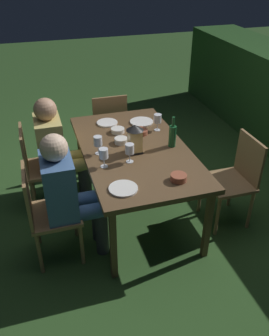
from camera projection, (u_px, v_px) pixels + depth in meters
name	position (u px, v px, depth m)	size (l,w,h in m)	color
ground_plane	(134.00, 210.00, 3.66)	(16.00, 16.00, 0.00)	#2D5123
dining_table	(134.00, 153.00, 3.30)	(1.67, 0.94, 0.73)	brown
chair_side_right_b	(235.00, 177.00, 3.31)	(0.42, 0.40, 0.87)	#937047
chair_side_left_a	(39.00, 164.00, 3.49)	(0.42, 0.40, 0.87)	#937047
person_in_mustard	(57.00, 148.00, 3.46)	(0.38, 0.47, 1.15)	tan
chair_head_near	(108.00, 124.00, 4.28)	(0.40, 0.42, 0.87)	#937047
chair_side_left_b	(46.00, 211.00, 2.88)	(0.42, 0.40, 0.87)	#937047
person_in_blue	(68.00, 191.00, 2.85)	(0.38, 0.47, 1.15)	#426699
lantern_centerpiece	(135.00, 137.00, 3.12)	(0.15, 0.15, 0.27)	black
green_bottle_on_table	(172.00, 135.00, 3.24)	(0.07, 0.07, 0.29)	#195128
wine_glass_a	(98.00, 142.00, 3.12)	(0.08, 0.08, 0.17)	silver
wine_glass_b	(130.00, 150.00, 3.00)	(0.08, 0.08, 0.17)	silver
wine_glass_c	(158.00, 119.00, 3.52)	(0.08, 0.08, 0.17)	silver
wine_glass_d	(104.00, 154.00, 2.93)	(0.08, 0.08, 0.17)	silver
plate_a	(141.00, 122.00, 3.73)	(0.24, 0.24, 0.01)	white
plate_b	(123.00, 189.00, 2.71)	(0.22, 0.22, 0.01)	white
plate_c	(107.00, 123.00, 3.71)	(0.22, 0.22, 0.01)	white
bowl_olives	(118.00, 130.00, 3.52)	(0.13, 0.13, 0.04)	silver
bowl_bread	(140.00, 132.00, 3.50)	(0.15, 0.15, 0.05)	#9E5138
bowl_salad	(179.00, 177.00, 2.80)	(0.13, 0.13, 0.05)	#9E5138
bowl_dip	(121.00, 140.00, 3.33)	(0.12, 0.12, 0.05)	silver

